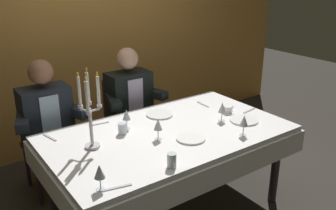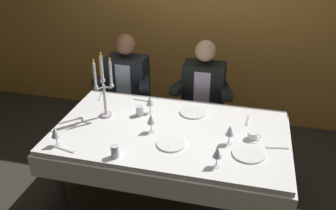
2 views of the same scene
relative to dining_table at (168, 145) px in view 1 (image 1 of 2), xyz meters
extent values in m
plane|color=#302C27|center=(0.00, 0.00, -0.62)|extent=(12.00, 12.00, 0.00)
cube|color=#C4853B|center=(0.00, 1.66, 0.73)|extent=(6.00, 0.12, 2.70)
cube|color=white|center=(0.00, 0.00, 0.10)|extent=(1.90, 1.10, 0.04)
cube|color=white|center=(0.00, 0.00, -0.01)|extent=(1.94, 1.14, 0.18)
cylinder|color=#2F222C|center=(0.83, -0.43, -0.27)|extent=(0.07, 0.07, 0.70)
cylinder|color=#2F222C|center=(-0.83, 0.43, -0.27)|extent=(0.07, 0.07, 0.70)
cylinder|color=#2F222C|center=(0.83, 0.43, -0.27)|extent=(0.07, 0.07, 0.70)
cylinder|color=silver|center=(-0.61, 0.09, 0.13)|extent=(0.11, 0.11, 0.02)
cylinder|color=silver|center=(-0.61, 0.09, 0.28)|extent=(0.02, 0.02, 0.28)
cylinder|color=silver|center=(-0.61, 0.09, 0.46)|extent=(0.04, 0.04, 0.02)
cylinder|color=white|center=(-0.61, 0.09, 0.57)|extent=(0.02, 0.02, 0.21)
ellipsoid|color=yellow|center=(-0.61, 0.09, 0.69)|extent=(0.02, 0.02, 0.03)
cylinder|color=silver|center=(-0.57, 0.09, 0.40)|extent=(0.07, 0.01, 0.01)
cylinder|color=silver|center=(-0.53, 0.09, 0.42)|extent=(0.04, 0.04, 0.02)
cylinder|color=white|center=(-0.53, 0.09, 0.53)|extent=(0.02, 0.02, 0.21)
ellipsoid|color=yellow|center=(-0.53, 0.09, 0.65)|extent=(0.02, 0.02, 0.03)
cylinder|color=silver|center=(-0.62, 0.12, 0.40)|extent=(0.05, 0.07, 0.01)
cylinder|color=silver|center=(-0.64, 0.16, 0.42)|extent=(0.04, 0.04, 0.02)
cylinder|color=white|center=(-0.64, 0.16, 0.53)|extent=(0.02, 0.02, 0.21)
ellipsoid|color=yellow|center=(-0.64, 0.16, 0.65)|extent=(0.02, 0.02, 0.03)
cylinder|color=silver|center=(-0.62, 0.06, 0.40)|extent=(0.05, 0.07, 0.01)
cylinder|color=silver|center=(-0.64, 0.03, 0.42)|extent=(0.04, 0.04, 0.02)
cylinder|color=white|center=(-0.64, 0.03, 0.53)|extent=(0.02, 0.02, 0.21)
ellipsoid|color=yellow|center=(-0.64, 0.03, 0.65)|extent=(0.02, 0.02, 0.03)
cylinder|color=white|center=(0.06, -0.21, 0.13)|extent=(0.22, 0.22, 0.01)
cylinder|color=white|center=(0.13, 0.32, 0.13)|extent=(0.24, 0.24, 0.01)
cylinder|color=white|center=(0.64, -0.20, 0.13)|extent=(0.24, 0.24, 0.01)
cylinder|color=silver|center=(0.43, -0.39, 0.12)|extent=(0.06, 0.06, 0.00)
cylinder|color=silver|center=(0.43, -0.39, 0.16)|extent=(0.01, 0.01, 0.07)
cone|color=silver|center=(0.43, -0.39, 0.24)|extent=(0.07, 0.07, 0.08)
cylinder|color=#E0D172|center=(0.43, -0.39, 0.22)|extent=(0.04, 0.04, 0.03)
cylinder|color=silver|center=(0.49, -0.09, 0.12)|extent=(0.06, 0.06, 0.00)
cylinder|color=silver|center=(0.49, -0.09, 0.16)|extent=(0.01, 0.01, 0.07)
cone|color=silver|center=(0.49, -0.09, 0.24)|extent=(0.07, 0.07, 0.08)
cylinder|color=maroon|center=(0.49, -0.09, 0.22)|extent=(0.04, 0.04, 0.03)
cylinder|color=silver|center=(-0.14, -0.07, 0.12)|extent=(0.06, 0.06, 0.00)
cylinder|color=silver|center=(-0.14, -0.07, 0.16)|extent=(0.01, 0.01, 0.07)
cone|color=silver|center=(-0.14, -0.07, 0.24)|extent=(0.07, 0.07, 0.08)
cylinder|color=maroon|center=(-0.14, -0.07, 0.22)|extent=(0.04, 0.04, 0.03)
cylinder|color=silver|center=(-0.79, -0.43, 0.12)|extent=(0.06, 0.06, 0.00)
cylinder|color=silver|center=(-0.79, -0.43, 0.16)|extent=(0.01, 0.01, 0.07)
cone|color=silver|center=(-0.79, -0.43, 0.24)|extent=(0.07, 0.07, 0.08)
cylinder|color=#E0D172|center=(-0.79, -0.43, 0.22)|extent=(0.04, 0.04, 0.03)
cylinder|color=silver|center=(-0.24, 0.23, 0.12)|extent=(0.06, 0.06, 0.00)
cylinder|color=silver|center=(-0.24, 0.23, 0.16)|extent=(0.01, 0.01, 0.07)
cone|color=silver|center=(-0.24, 0.23, 0.24)|extent=(0.07, 0.07, 0.08)
cylinder|color=maroon|center=(-0.24, 0.23, 0.22)|extent=(0.04, 0.04, 0.03)
cylinder|color=silver|center=(-0.30, -0.46, 0.17)|extent=(0.06, 0.06, 0.10)
cylinder|color=silver|center=(-0.32, 0.17, 0.16)|extent=(0.07, 0.07, 0.09)
cylinder|color=white|center=(0.66, 0.01, 0.12)|extent=(0.12, 0.12, 0.01)
cylinder|color=white|center=(0.66, 0.01, 0.15)|extent=(0.08, 0.08, 0.05)
torus|color=white|center=(0.71, 0.01, 0.15)|extent=(0.04, 0.01, 0.04)
cube|color=#B7B7BC|center=(-0.39, 0.44, 0.12)|extent=(0.17, 0.04, 0.01)
cube|color=#B7B7BC|center=(0.61, 0.29, 0.12)|extent=(0.03, 0.17, 0.01)
cube|color=#B7B7BC|center=(0.85, -0.07, 0.12)|extent=(0.17, 0.05, 0.01)
cube|color=#B7B7BC|center=(-0.71, -0.47, 0.12)|extent=(0.19, 0.06, 0.01)
cube|color=#B7B7BC|center=(-0.80, 0.42, 0.12)|extent=(0.06, 0.17, 0.01)
cylinder|color=#2F222C|center=(-0.87, 0.70, -0.41)|extent=(0.04, 0.04, 0.42)
cylinder|color=#2F222C|center=(-0.51, 0.70, -0.41)|extent=(0.04, 0.04, 0.42)
cylinder|color=#2F222C|center=(-0.87, 1.06, -0.41)|extent=(0.04, 0.04, 0.42)
cylinder|color=#2F222C|center=(-0.51, 1.06, -0.41)|extent=(0.04, 0.04, 0.42)
cube|color=#2F222C|center=(-0.69, 0.88, -0.18)|extent=(0.42, 0.42, 0.04)
cube|color=#2F222C|center=(-0.69, 1.07, 0.06)|extent=(0.38, 0.04, 0.44)
cube|color=#1D232B|center=(-0.69, 0.88, 0.11)|extent=(0.42, 0.26, 0.54)
cube|color=#ADC9E3|center=(-0.69, 0.75, 0.14)|extent=(0.16, 0.01, 0.40)
sphere|color=#9C6447|center=(-0.69, 0.88, 0.51)|extent=(0.21, 0.21, 0.21)
cube|color=#1D232B|center=(-0.91, 0.78, 0.15)|extent=(0.19, 0.34, 0.08)
cube|color=#1D232B|center=(-0.47, 0.78, 0.15)|extent=(0.19, 0.34, 0.08)
cylinder|color=#2F222C|center=(-0.04, 0.70, -0.41)|extent=(0.04, 0.04, 0.42)
cylinder|color=#2F222C|center=(0.32, 0.70, -0.41)|extent=(0.04, 0.04, 0.42)
cylinder|color=#2F222C|center=(-0.04, 1.06, -0.41)|extent=(0.04, 0.04, 0.42)
cylinder|color=#2F222C|center=(0.32, 1.06, -0.41)|extent=(0.04, 0.04, 0.42)
cube|color=#2F222C|center=(0.14, 0.88, -0.18)|extent=(0.42, 0.42, 0.04)
cube|color=#2F222C|center=(0.14, 1.07, 0.06)|extent=(0.38, 0.04, 0.44)
cube|color=black|center=(0.14, 0.88, 0.11)|extent=(0.42, 0.26, 0.54)
cube|color=#BFB0CF|center=(0.14, 0.75, 0.14)|extent=(0.16, 0.01, 0.40)
sphere|color=tan|center=(0.14, 0.88, 0.51)|extent=(0.21, 0.21, 0.21)
cube|color=black|center=(-0.08, 0.78, 0.15)|extent=(0.19, 0.34, 0.08)
cube|color=black|center=(0.36, 0.78, 0.15)|extent=(0.19, 0.34, 0.08)
camera|label=1|loc=(-1.52, -2.13, 1.32)|focal=38.82mm
camera|label=2|loc=(0.57, -2.39, 1.65)|focal=37.42mm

